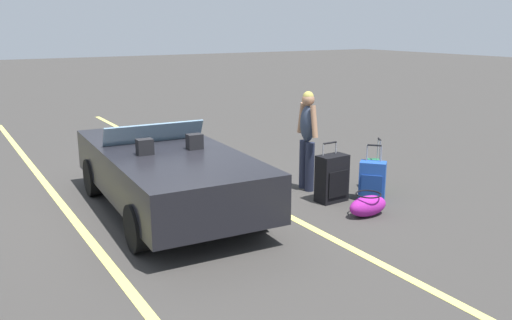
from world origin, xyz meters
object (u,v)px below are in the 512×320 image
Objects in this scene: suitcase_medium_bright at (372,181)px; suitcase_small_carryon at (374,175)px; traveler_person at (307,135)px; duffel_bag at (368,205)px; suitcase_large_black at (332,178)px; convertible_car at (162,169)px.

suitcase_medium_bright reaches higher than suitcase_small_carryon.
suitcase_small_carryon is 0.53× the size of traveler_person.
suitcase_large_black is at bearing 1.47° from duffel_bag.
traveler_person is (0.72, -0.04, 0.56)m from suitcase_large_black.
traveler_person is (-0.41, -2.39, 0.34)m from convertible_car.
convertible_car reaches higher than suitcase_large_black.
suitcase_small_carryon reaches higher than duffel_bag.
suitcase_large_black is at bearing -112.80° from convertible_car.
suitcase_small_carryon is at bearing -46.81° from duffel_bag.
traveler_person reaches higher than suitcase_large_black.
suitcase_small_carryon is at bearing 154.27° from traveler_person.
suitcase_small_carryon is at bearing -178.46° from suitcase_medium_bright.
suitcase_large_black is 0.65m from suitcase_medium_bright.
convertible_car reaches higher than duffel_bag.
traveler_person is at bearing -103.62° from suitcase_medium_bright.
traveler_person is at bearing 173.84° from suitcase_large_black.
traveler_person is at bearing -96.78° from convertible_car.
duffel_bag is (-0.80, -0.02, -0.21)m from suitcase_large_black.
duffel_bag is 0.39× the size of traveler_person.
convertible_car is 2.62m from suitcase_large_black.
duffel_bag is at bearing 1.03° from suitcase_medium_bright.
convertible_car is 3.51m from suitcase_small_carryon.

